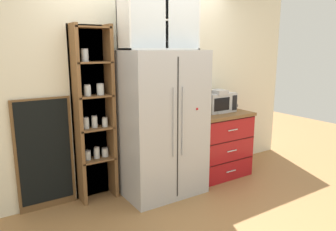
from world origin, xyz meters
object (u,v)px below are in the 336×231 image
microwave (217,102)px  bottle_amber (213,102)px  mug_charcoal (234,106)px  chalkboard_menu (45,154)px  refrigerator (161,123)px  bottle_cobalt (219,104)px  mug_sage (200,111)px  coffee_maker (217,101)px

microwave → bottle_amber: (-0.04, 0.04, -0.00)m
mug_charcoal → chalkboard_menu: 2.58m
refrigerator → bottle_cobalt: refrigerator is taller
mug_sage → bottle_amber: 0.32m
coffee_maker → bottle_amber: coffee_maker is taller
bottle_cobalt → mug_sage: bearing=173.1°
bottle_amber → bottle_cobalt: size_ratio=1.04×
microwave → bottle_cobalt: 0.09m
bottle_cobalt → chalkboard_menu: size_ratio=0.23×
mug_sage → chalkboard_menu: bearing=171.7°
microwave → mug_charcoal: 0.32m
refrigerator → bottle_amber: bearing=8.3°
microwave → bottle_amber: bearing=133.7°
mug_sage → bottle_cobalt: bearing=-6.9°
mug_charcoal → chalkboard_menu: size_ratio=0.10×
mug_charcoal → mug_sage: 0.65m
refrigerator → coffee_maker: size_ratio=5.55×
bottle_amber → bottle_cobalt: bottle_amber is taller
bottle_cobalt → chalkboard_menu: chalkboard_menu is taller
chalkboard_menu → microwave: bearing=-5.8°
refrigerator → mug_charcoal: bearing=4.0°
refrigerator → coffee_maker: bearing=3.4°
coffee_maker → bottle_cobalt: bearing=-90.0°
microwave → chalkboard_menu: bearing=174.2°
bottle_amber → chalkboard_menu: (-2.20, 0.19, -0.40)m
coffee_maker → mug_charcoal: bearing=5.6°
mug_charcoal → bottle_cobalt: 0.37m
coffee_maker → chalkboard_menu: size_ratio=0.25×
bottle_cobalt → microwave: bearing=66.5°
bottle_amber → refrigerator: bearing=-171.7°
bottle_cobalt → chalkboard_menu: bearing=171.9°
mug_charcoal → mug_sage: bearing=-176.4°
microwave → mug_charcoal: size_ratio=3.66×
refrigerator → bottle_amber: (0.93, 0.14, 0.16)m
refrigerator → chalkboard_menu: bearing=165.7°
refrigerator → chalkboard_menu: 1.34m
microwave → bottle_amber: 0.05m
mug_sage → microwave: bearing=8.2°
coffee_maker → refrigerator: bearing=-176.6°
mug_charcoal → mug_sage: (-0.65, -0.04, 0.01)m
bottle_cobalt → chalkboard_menu: (-2.20, 0.31, -0.39)m
refrigerator → microwave: bearing=5.8°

